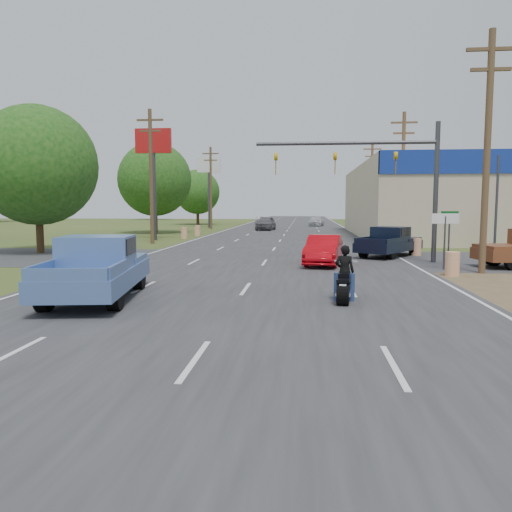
# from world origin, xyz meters

# --- Properties ---
(ground) EXTENTS (200.00, 200.00, 0.00)m
(ground) POSITION_xyz_m (0.00, 0.00, 0.00)
(ground) COLOR #39441B
(ground) RESTS_ON ground
(main_road) EXTENTS (15.00, 180.00, 0.02)m
(main_road) POSITION_xyz_m (0.00, 40.00, 0.01)
(main_road) COLOR #2D2D30
(main_road) RESTS_ON ground
(cross_road) EXTENTS (120.00, 10.00, 0.02)m
(cross_road) POSITION_xyz_m (0.00, 18.00, 0.01)
(cross_road) COLOR #2D2D30
(cross_road) RESTS_ON ground
(utility_pole_1) EXTENTS (2.00, 0.28, 10.00)m
(utility_pole_1) POSITION_xyz_m (9.50, 13.00, 5.32)
(utility_pole_1) COLOR #4C3823
(utility_pole_1) RESTS_ON ground
(utility_pole_2) EXTENTS (2.00, 0.28, 10.00)m
(utility_pole_2) POSITION_xyz_m (9.50, 31.00, 5.32)
(utility_pole_2) COLOR #4C3823
(utility_pole_2) RESTS_ON ground
(utility_pole_3) EXTENTS (2.00, 0.28, 10.00)m
(utility_pole_3) POSITION_xyz_m (9.50, 49.00, 5.32)
(utility_pole_3) COLOR #4C3823
(utility_pole_3) RESTS_ON ground
(utility_pole_5) EXTENTS (2.00, 0.28, 10.00)m
(utility_pole_5) POSITION_xyz_m (-9.50, 28.00, 5.32)
(utility_pole_5) COLOR #4C3823
(utility_pole_5) RESTS_ON ground
(utility_pole_6) EXTENTS (2.00, 0.28, 10.00)m
(utility_pole_6) POSITION_xyz_m (-9.50, 52.00, 5.32)
(utility_pole_6) COLOR #4C3823
(utility_pole_6) RESTS_ON ground
(tree_0) EXTENTS (7.14, 7.14, 8.84)m
(tree_0) POSITION_xyz_m (-14.00, 20.00, 5.26)
(tree_0) COLOR #422D19
(tree_0) RESTS_ON ground
(tree_1) EXTENTS (7.56, 7.56, 9.36)m
(tree_1) POSITION_xyz_m (-13.50, 42.00, 5.57)
(tree_1) COLOR #422D19
(tree_1) RESTS_ON ground
(tree_2) EXTENTS (6.72, 6.72, 8.32)m
(tree_2) POSITION_xyz_m (-14.20, 66.00, 4.95)
(tree_2) COLOR #422D19
(tree_2) RESTS_ON ground
(tree_5) EXTENTS (7.98, 7.98, 9.88)m
(tree_5) POSITION_xyz_m (30.00, 95.00, 5.88)
(tree_5) COLOR #422D19
(tree_5) RESTS_ON ground
(tree_6) EXTENTS (8.82, 8.82, 10.92)m
(tree_6) POSITION_xyz_m (-30.00, 95.00, 6.51)
(tree_6) COLOR #422D19
(tree_6) RESTS_ON ground
(barrel_0) EXTENTS (0.56, 0.56, 1.00)m
(barrel_0) POSITION_xyz_m (8.00, 12.00, 0.50)
(barrel_0) COLOR orange
(barrel_0) RESTS_ON ground
(barrel_1) EXTENTS (0.56, 0.56, 1.00)m
(barrel_1) POSITION_xyz_m (8.40, 20.50, 0.50)
(barrel_1) COLOR orange
(barrel_1) RESTS_ON ground
(barrel_2) EXTENTS (0.56, 0.56, 1.00)m
(barrel_2) POSITION_xyz_m (-8.50, 34.00, 0.50)
(barrel_2) COLOR orange
(barrel_2) RESTS_ON ground
(barrel_3) EXTENTS (0.56, 0.56, 1.00)m
(barrel_3) POSITION_xyz_m (-8.20, 38.00, 0.50)
(barrel_3) COLOR orange
(barrel_3) RESTS_ON ground
(pole_sign_left_near) EXTENTS (3.00, 0.35, 9.20)m
(pole_sign_left_near) POSITION_xyz_m (-10.50, 32.00, 7.17)
(pole_sign_left_near) COLOR #3F3F44
(pole_sign_left_near) RESTS_ON ground
(pole_sign_left_far) EXTENTS (3.00, 0.35, 9.20)m
(pole_sign_left_far) POSITION_xyz_m (-10.50, 56.00, 7.17)
(pole_sign_left_far) COLOR #3F3F44
(pole_sign_left_far) RESTS_ON ground
(lane_sign) EXTENTS (1.20, 0.08, 2.52)m
(lane_sign) POSITION_xyz_m (8.20, 14.00, 1.90)
(lane_sign) COLOR #3F3F44
(lane_sign) RESTS_ON ground
(street_name_sign) EXTENTS (0.80, 0.08, 2.61)m
(street_name_sign) POSITION_xyz_m (8.80, 15.50, 1.61)
(street_name_sign) COLOR #3F3F44
(street_name_sign) RESTS_ON ground
(signal_mast) EXTENTS (9.12, 0.40, 7.00)m
(signal_mast) POSITION_xyz_m (5.82, 17.00, 4.80)
(signal_mast) COLOR #3F3F44
(signal_mast) RESTS_ON ground
(red_convertible) EXTENTS (2.12, 4.52, 1.43)m
(red_convertible) POSITION_xyz_m (2.93, 15.41, 0.72)
(red_convertible) COLOR #BC0811
(red_convertible) RESTS_ON ground
(motorcycle) EXTENTS (0.74, 2.28, 1.16)m
(motorcycle) POSITION_xyz_m (3.19, 6.09, 0.51)
(motorcycle) COLOR black
(motorcycle) RESTS_ON ground
(rider) EXTENTS (0.63, 0.45, 1.60)m
(rider) POSITION_xyz_m (3.20, 6.15, 0.80)
(rider) COLOR black
(rider) RESTS_ON ground
(blue_pickup) EXTENTS (3.09, 6.12, 1.94)m
(blue_pickup) POSITION_xyz_m (-4.34, 5.88, 0.98)
(blue_pickup) COLOR black
(blue_pickup) RESTS_ON ground
(navy_pickup) EXTENTS (4.41, 5.32, 1.68)m
(navy_pickup) POSITION_xyz_m (6.84, 19.94, 0.85)
(navy_pickup) COLOR black
(navy_pickup) RESTS_ON ground
(distant_car_grey) EXTENTS (2.41, 5.01, 1.65)m
(distant_car_grey) POSITION_xyz_m (-2.56, 49.89, 0.83)
(distant_car_grey) COLOR #5E5D62
(distant_car_grey) RESTS_ON ground
(distant_car_silver) EXTENTS (2.54, 4.83, 1.33)m
(distant_car_silver) POSITION_xyz_m (3.66, 62.79, 0.67)
(distant_car_silver) COLOR silver
(distant_car_silver) RESTS_ON ground
(distant_car_white) EXTENTS (2.55, 4.75, 1.27)m
(distant_car_white) POSITION_xyz_m (-4.95, 71.23, 0.63)
(distant_car_white) COLOR white
(distant_car_white) RESTS_ON ground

